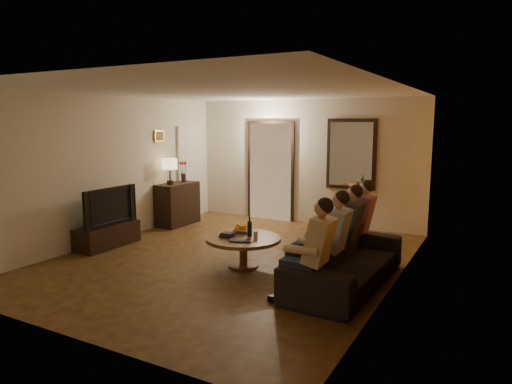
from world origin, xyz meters
The scene contains 33 objects.
floor centered at (0.00, 0.00, 0.00)m, with size 5.00×6.00×0.01m, color #412111.
ceiling centered at (0.00, 0.00, 2.60)m, with size 5.00×6.00×0.01m, color white.
back_wall centered at (0.00, 3.00, 1.30)m, with size 5.00×0.02×2.60m, color beige.
front_wall centered at (0.00, -3.00, 1.30)m, with size 5.00×0.02×2.60m, color beige.
left_wall centered at (-2.50, 0.00, 1.30)m, with size 0.02×6.00×2.60m, color beige.
right_wall centered at (2.50, 0.00, 1.30)m, with size 0.02×6.00×2.60m, color beige.
orange_accent centered at (2.49, 0.00, 1.30)m, with size 0.01×6.00×2.60m, color orange.
kitchen_doorway centered at (-0.80, 2.98, 1.05)m, with size 1.00×0.06×2.10m, color #FFE0A5.
door_trim centered at (-0.80, 2.97, 1.05)m, with size 1.12×0.04×2.22m, color black.
fridge_glimpse centered at (-0.55, 2.98, 0.90)m, with size 0.45×0.03×1.70m, color silver.
mirror_frame centered at (1.00, 2.96, 1.50)m, with size 1.00×0.05×1.40m, color black.
mirror_glass centered at (1.00, 2.93, 1.50)m, with size 0.86×0.02×1.26m, color white.
white_door centered at (-2.46, 2.30, 1.02)m, with size 0.06×0.85×2.04m, color white.
framed_art centered at (-2.47, 1.30, 1.85)m, with size 0.03×0.28×0.24m, color #B28C33.
art_canvas centered at (-2.46, 1.30, 1.85)m, with size 0.01×0.22×0.18m, color brown.
dresser centered at (-2.25, 1.55, 0.44)m, with size 0.45×0.98×0.88m, color black.
table_lamp centered at (-2.25, 1.33, 1.15)m, with size 0.30×0.30×0.54m, color beige, non-canonical shape.
flower_vase centered at (-2.25, 1.77, 1.10)m, with size 0.14×0.14×0.44m, color red, non-canonical shape.
tv_stand centered at (-2.25, -0.39, 0.19)m, with size 0.45×1.15×0.38m, color black.
tv centered at (-2.25, -0.39, 0.71)m, with size 0.15×1.13×0.65m, color black.
sofa centered at (1.93, -0.22, 0.34)m, with size 0.91×2.33×0.68m, color black.
person_a centered at (1.83, -1.12, 0.60)m, with size 0.60×0.40×1.20m, color tan, non-canonical shape.
person_b centered at (1.83, -0.52, 0.60)m, with size 0.60×0.40×1.20m, color tan, non-canonical shape.
person_c centered at (1.83, 0.08, 0.60)m, with size 0.60×0.40×1.20m, color tan, non-canonical shape.
person_d centered at (1.83, 0.68, 0.60)m, with size 0.60×0.40×1.20m, color tan, non-canonical shape.
dog centered at (1.43, -0.16, 0.28)m, with size 0.56×0.24×0.56m, color #A5704C, non-canonical shape.
coffee_table centered at (0.37, -0.22, 0.23)m, with size 1.11×1.11×0.45m, color brown.
bowl centered at (0.19, 0.00, 0.48)m, with size 0.26×0.26×0.06m, color white.
oranges centered at (0.19, 0.00, 0.55)m, with size 0.20×0.20×0.08m, color orange, non-canonical shape.
wine_bottle centered at (0.42, -0.12, 0.60)m, with size 0.07×0.07×0.31m, color black, non-canonical shape.
wine_glass centered at (0.55, -0.17, 0.50)m, with size 0.06×0.06×0.10m, color silver.
book_stack centered at (0.15, -0.32, 0.48)m, with size 0.20×0.15×0.07m, color black, non-canonical shape.
laptop centered at (0.47, -0.50, 0.46)m, with size 0.33×0.21×0.03m, color black.
Camera 1 is at (3.68, -5.88, 2.14)m, focal length 32.00 mm.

